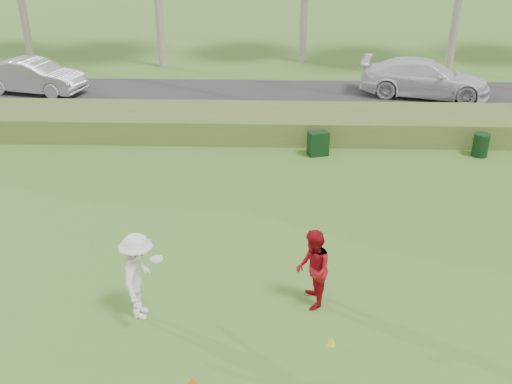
{
  "coord_description": "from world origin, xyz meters",
  "views": [
    {
      "loc": [
        0.46,
        -9.21,
        7.68
      ],
      "look_at": [
        0.0,
        4.0,
        1.3
      ],
      "focal_mm": 40.0,
      "sensor_mm": 36.0,
      "label": 1
    }
  ],
  "objects_px": {
    "cone_yellow": "(331,341)",
    "car_right": "(425,78)",
    "player_white": "(139,276)",
    "player_red": "(313,269)",
    "car_mid": "(34,76)",
    "trash_bin": "(481,145)",
    "utility_cabinet": "(318,143)",
    "cone_orange": "(193,381)"
  },
  "relations": [
    {
      "from": "player_red",
      "to": "trash_bin",
      "type": "bearing_deg",
      "value": 140.5
    },
    {
      "from": "utility_cabinet",
      "to": "trash_bin",
      "type": "bearing_deg",
      "value": -16.36
    },
    {
      "from": "player_red",
      "to": "cone_orange",
      "type": "xyz_separation_m",
      "value": [
        -2.28,
        -2.5,
        -0.81
      ]
    },
    {
      "from": "cone_orange",
      "to": "car_mid",
      "type": "bearing_deg",
      "value": 118.45
    },
    {
      "from": "cone_yellow",
      "to": "car_right",
      "type": "xyz_separation_m",
      "value": [
        5.78,
        17.59,
        0.82
      ]
    },
    {
      "from": "car_mid",
      "to": "trash_bin",
      "type": "bearing_deg",
      "value": -98.35
    },
    {
      "from": "utility_cabinet",
      "to": "car_right",
      "type": "bearing_deg",
      "value": 36.69
    },
    {
      "from": "trash_bin",
      "to": "car_right",
      "type": "xyz_separation_m",
      "value": [
        -0.34,
        7.39,
        0.5
      ]
    },
    {
      "from": "player_white",
      "to": "trash_bin",
      "type": "xyz_separation_m",
      "value": [
        10.08,
        9.39,
        -0.56
      ]
    },
    {
      "from": "cone_orange",
      "to": "cone_yellow",
      "type": "height_order",
      "value": "same"
    },
    {
      "from": "utility_cabinet",
      "to": "trash_bin",
      "type": "xyz_separation_m",
      "value": [
        5.76,
        0.11,
        -0.02
      ]
    },
    {
      "from": "car_mid",
      "to": "car_right",
      "type": "distance_m",
      "value": 18.49
    },
    {
      "from": "player_white",
      "to": "car_right",
      "type": "bearing_deg",
      "value": -30.68
    },
    {
      "from": "player_red",
      "to": "cone_orange",
      "type": "relative_size",
      "value": 9.18
    },
    {
      "from": "player_red",
      "to": "cone_yellow",
      "type": "bearing_deg",
      "value": 10.51
    },
    {
      "from": "player_red",
      "to": "cone_yellow",
      "type": "distance_m",
      "value": 1.58
    },
    {
      "from": "player_white",
      "to": "player_red",
      "type": "xyz_separation_m",
      "value": [
        3.63,
        0.5,
        -0.07
      ]
    },
    {
      "from": "cone_orange",
      "to": "trash_bin",
      "type": "distance_m",
      "value": 14.35
    },
    {
      "from": "player_white",
      "to": "trash_bin",
      "type": "height_order",
      "value": "player_white"
    },
    {
      "from": "player_red",
      "to": "utility_cabinet",
      "type": "distance_m",
      "value": 8.82
    },
    {
      "from": "player_red",
      "to": "trash_bin",
      "type": "relative_size",
      "value": 2.18
    },
    {
      "from": "car_mid",
      "to": "car_right",
      "type": "relative_size",
      "value": 0.83
    },
    {
      "from": "trash_bin",
      "to": "cone_orange",
      "type": "bearing_deg",
      "value": -127.46
    },
    {
      "from": "car_right",
      "to": "car_mid",
      "type": "bearing_deg",
      "value": 103.06
    },
    {
      "from": "trash_bin",
      "to": "car_right",
      "type": "height_order",
      "value": "car_right"
    },
    {
      "from": "trash_bin",
      "to": "car_right",
      "type": "distance_m",
      "value": 7.41
    },
    {
      "from": "player_red",
      "to": "car_mid",
      "type": "height_order",
      "value": "player_red"
    },
    {
      "from": "player_white",
      "to": "cone_orange",
      "type": "xyz_separation_m",
      "value": [
        1.35,
        -2.0,
        -0.88
      ]
    },
    {
      "from": "trash_bin",
      "to": "utility_cabinet",
      "type": "bearing_deg",
      "value": -178.89
    },
    {
      "from": "cone_orange",
      "to": "trash_bin",
      "type": "height_order",
      "value": "trash_bin"
    },
    {
      "from": "utility_cabinet",
      "to": "car_mid",
      "type": "xyz_separation_m",
      "value": [
        -13.07,
        7.37,
        0.43
      ]
    },
    {
      "from": "cone_orange",
      "to": "player_red",
      "type": "bearing_deg",
      "value": 47.6
    },
    {
      "from": "player_red",
      "to": "cone_orange",
      "type": "height_order",
      "value": "player_red"
    },
    {
      "from": "trash_bin",
      "to": "car_mid",
      "type": "xyz_separation_m",
      "value": [
        -18.83,
        7.26,
        0.45
      ]
    },
    {
      "from": "trash_bin",
      "to": "player_red",
      "type": "bearing_deg",
      "value": -125.94
    },
    {
      "from": "cone_yellow",
      "to": "cone_orange",
      "type": "bearing_deg",
      "value": -155.57
    },
    {
      "from": "player_white",
      "to": "car_mid",
      "type": "height_order",
      "value": "player_white"
    },
    {
      "from": "player_red",
      "to": "car_mid",
      "type": "bearing_deg",
      "value": -146.08
    },
    {
      "from": "player_white",
      "to": "player_red",
      "type": "relative_size",
      "value": 1.08
    },
    {
      "from": "player_white",
      "to": "car_right",
      "type": "height_order",
      "value": "player_white"
    },
    {
      "from": "car_mid",
      "to": "car_right",
      "type": "xyz_separation_m",
      "value": [
        18.49,
        0.13,
        0.05
      ]
    },
    {
      "from": "car_mid",
      "to": "car_right",
      "type": "height_order",
      "value": "car_right"
    }
  ]
}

